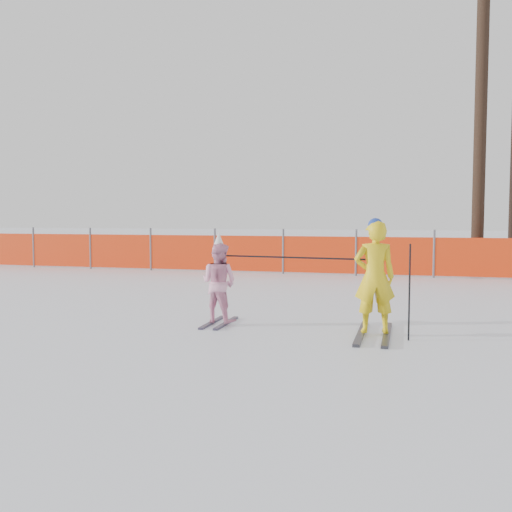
{
  "coord_description": "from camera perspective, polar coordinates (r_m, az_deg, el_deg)",
  "views": [
    {
      "loc": [
        2.2,
        -7.76,
        1.6
      ],
      "look_at": [
        0.0,
        0.5,
        1.0
      ],
      "focal_mm": 40.0,
      "sensor_mm": 36.0,
      "label": 1
    }
  ],
  "objects": [
    {
      "name": "ground",
      "position": [
        8.22,
        -0.9,
        -7.21
      ],
      "size": [
        120.0,
        120.0,
        0.0
      ],
      "primitive_type": "plane",
      "color": "white",
      "rests_on": "ground"
    },
    {
      "name": "tree_trunks",
      "position": [
        17.5,
        22.36,
        9.71
      ],
      "size": [
        1.58,
        2.85,
        7.47
      ],
      "color": "black",
      "rests_on": "ground"
    },
    {
      "name": "safety_fence",
      "position": [
        16.15,
        -1.92,
        0.3
      ],
      "size": [
        17.47,
        0.06,
        1.25
      ],
      "color": "#595960",
      "rests_on": "ground"
    },
    {
      "name": "adult",
      "position": [
        7.76,
        11.78,
        -2.15
      ],
      "size": [
        0.61,
        1.56,
        1.57
      ],
      "color": "black",
      "rests_on": "ground"
    },
    {
      "name": "child",
      "position": [
        8.46,
        -3.72,
        -2.62
      ],
      "size": [
        0.66,
        1.02,
        1.36
      ],
      "color": "black",
      "rests_on": "ground"
    },
    {
      "name": "ski_poles",
      "position": [
        7.8,
        7.86,
        -1.4
      ],
      "size": [
        2.61,
        0.47,
        1.25
      ],
      "color": "black",
      "rests_on": "ground"
    }
  ]
}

